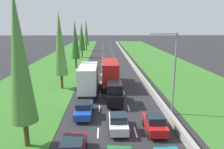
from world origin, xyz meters
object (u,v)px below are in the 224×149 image
(blue_sedan_left_lane, at_px, (84,109))
(poplar_tree_third, at_px, (75,40))
(red_hatchback_right_lane, at_px, (155,123))
(white_box_truck_left_lane, at_px, (89,78))
(poplar_tree_nearest, at_px, (19,59))
(poplar_tree_fourth, at_px, (82,37))
(street_light_mast, at_px, (172,68))
(red_box_truck_centre_lane, at_px, (110,73))
(white_hatchback_centre_lane, at_px, (118,122))
(poplar_tree_fifth, at_px, (86,32))
(poplar_tree_second, at_px, (60,44))
(black_van_centre_lane, at_px, (115,93))

(blue_sedan_left_lane, distance_m, poplar_tree_third, 28.45)
(red_hatchback_right_lane, relative_size, white_box_truck_left_lane, 0.41)
(poplar_tree_nearest, height_order, poplar_tree_fourth, poplar_tree_nearest)
(street_light_mast, bearing_deg, red_box_truck_centre_lane, 118.16)
(street_light_mast, bearing_deg, white_hatchback_centre_lane, -148.09)
(poplar_tree_third, height_order, street_light_mast, poplar_tree_third)
(blue_sedan_left_lane, xyz_separation_m, street_light_mast, (9.46, 0.23, 4.42))
(white_hatchback_centre_lane, bearing_deg, street_light_mast, 31.91)
(poplar_tree_fifth, bearing_deg, red_box_truck_centre_lane, -81.10)
(poplar_tree_second, relative_size, poplar_tree_fifth, 0.99)
(white_box_truck_left_lane, height_order, street_light_mast, street_light_mast)
(black_van_centre_lane, relative_size, poplar_tree_nearest, 0.39)
(black_van_centre_lane, bearing_deg, red_box_truck_centre_lane, 92.30)
(blue_sedan_left_lane, bearing_deg, black_van_centre_lane, 45.39)
(poplar_tree_third, xyz_separation_m, poplar_tree_fifth, (-0.28, 34.25, 0.53))
(white_box_truck_left_lane, height_order, poplar_tree_third, poplar_tree_third)
(blue_sedan_left_lane, relative_size, red_box_truck_centre_lane, 0.48)
(white_hatchback_centre_lane, height_order, street_light_mast, street_light_mast)
(white_hatchback_centre_lane, distance_m, street_light_mast, 8.27)
(poplar_tree_nearest, xyz_separation_m, poplar_tree_second, (-0.27, 16.51, -0.33))
(poplar_tree_nearest, relative_size, poplar_tree_fifth, 1.04)
(blue_sedan_left_lane, height_order, white_box_truck_left_lane, white_box_truck_left_lane)
(black_van_centre_lane, bearing_deg, white_hatchback_centre_lane, -89.91)
(black_van_centre_lane, bearing_deg, street_light_mast, -29.18)
(black_van_centre_lane, height_order, red_box_truck_centre_lane, red_box_truck_centre_lane)
(poplar_tree_second, bearing_deg, red_box_truck_centre_lane, 9.84)
(poplar_tree_third, bearing_deg, poplar_tree_fourth, 90.66)
(poplar_tree_nearest, bearing_deg, street_light_mast, 24.07)
(poplar_tree_fourth, bearing_deg, black_van_centre_lane, -78.65)
(poplar_tree_second, xyz_separation_m, street_light_mast, (13.86, -10.44, -1.69))
(red_box_truck_centre_lane, distance_m, poplar_tree_nearest, 19.92)
(black_van_centre_lane, height_order, poplar_tree_nearest, poplar_tree_nearest)
(poplar_tree_second, bearing_deg, white_hatchback_centre_lane, -60.77)
(red_box_truck_centre_lane, bearing_deg, poplar_tree_second, -170.16)
(poplar_tree_second, xyz_separation_m, poplar_tree_fourth, (-0.14, 32.95, -0.61))
(red_hatchback_right_lane, relative_size, poplar_tree_fourth, 0.37)
(white_box_truck_left_lane, relative_size, poplar_tree_third, 0.87)
(white_box_truck_left_lane, bearing_deg, poplar_tree_fifth, 94.93)
(blue_sedan_left_lane, xyz_separation_m, poplar_tree_second, (-4.39, 10.68, 6.11))
(poplar_tree_second, distance_m, poplar_tree_third, 16.87)
(white_hatchback_centre_lane, distance_m, poplar_tree_second, 17.31)
(white_box_truck_left_lane, bearing_deg, poplar_tree_nearest, -105.99)
(red_box_truck_centre_lane, bearing_deg, blue_sedan_left_lane, -104.82)
(red_box_truck_centre_lane, xyz_separation_m, poplar_tree_second, (-7.57, -1.31, 4.74))
(red_hatchback_right_lane, relative_size, poplar_tree_fifth, 0.33)
(poplar_tree_fifth, bearing_deg, street_light_mast, -77.11)
(white_hatchback_centre_lane, distance_m, poplar_tree_nearest, 10.26)
(white_box_truck_left_lane, xyz_separation_m, poplar_tree_nearest, (-4.10, -14.30, 5.07))
(poplar_tree_second, bearing_deg, street_light_mast, -37.00)
(white_hatchback_centre_lane, relative_size, poplar_tree_third, 0.36)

